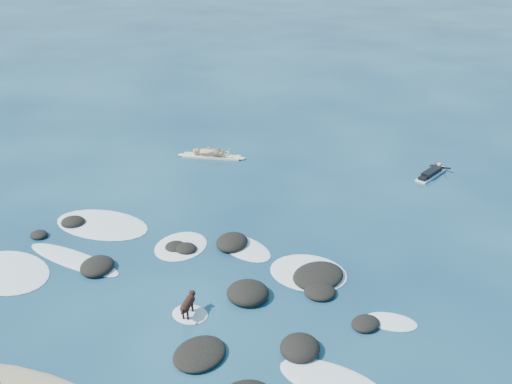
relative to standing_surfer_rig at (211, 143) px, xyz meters
The scene contains 6 objects.
ground 9.58m from the standing_surfer_rig, 56.04° to the right, with size 160.00×160.00×0.00m, color #0A2642.
reef_rocks 11.35m from the standing_surfer_rig, 54.37° to the right, with size 12.83×7.82×0.54m.
breaking_foam 9.44m from the standing_surfer_rig, 70.33° to the right, with size 14.23×7.21×0.12m.
standing_surfer_rig is the anchor object (origin of this frame).
paddling_surfer_rig 10.17m from the standing_surfer_rig, 16.52° to the left, with size 1.17×2.30×0.40m.
dog 11.93m from the standing_surfer_rig, 60.64° to the right, with size 0.42×1.04×0.67m.
Camera 1 is at (8.54, -13.19, 10.44)m, focal length 40.00 mm.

